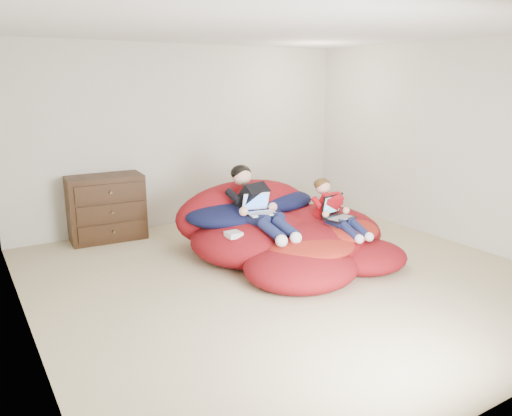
{
  "coord_description": "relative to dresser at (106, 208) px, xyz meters",
  "views": [
    {
      "loc": [
        -2.88,
        -4.05,
        2.02
      ],
      "look_at": [
        -0.19,
        0.31,
        0.7
      ],
      "focal_mm": 35.0,
      "sensor_mm": 36.0,
      "label": 1
    }
  ],
  "objects": [
    {
      "name": "younger_boy",
      "position": [
        2.06,
        -2.05,
        0.17
      ],
      "size": [
        0.26,
        0.89,
        0.58
      ],
      "color": "#B61018",
      "rests_on": "beanbag_pile"
    },
    {
      "name": "dresser",
      "position": [
        0.0,
        0.0,
        0.0
      ],
      "size": [
        0.97,
        0.56,
        0.84
      ],
      "color": "#321E0E",
      "rests_on": "ground"
    },
    {
      "name": "beanbag_pile",
      "position": [
        1.64,
        -1.68,
        -0.16
      ],
      "size": [
        2.41,
        2.32,
        0.9
      ],
      "color": "maroon",
      "rests_on": "ground"
    },
    {
      "name": "laptop_black",
      "position": [
        2.06,
        -2.09,
        0.13
      ],
      "size": [
        0.39,
        0.36,
        0.26
      ],
      "color": "black",
      "rests_on": "younger_boy"
    },
    {
      "name": "cream_pillow",
      "position": [
        1.22,
        -0.95,
        0.2
      ],
      "size": [
        0.45,
        0.29,
        0.29
      ],
      "primitive_type": "ellipsoid",
      "color": "silver",
      "rests_on": "beanbag_pile"
    },
    {
      "name": "power_adapter",
      "position": [
        0.84,
        -1.85,
        -0.0
      ],
      "size": [
        0.16,
        0.16,
        0.06
      ],
      "primitive_type": "cube",
      "rotation": [
        0.0,
        0.0,
        0.02
      ],
      "color": "white",
      "rests_on": "beanbag_pile"
    },
    {
      "name": "older_boy",
      "position": [
        1.25,
        -1.62,
        0.26
      ],
      "size": [
        0.41,
        1.17,
        0.71
      ],
      "color": "black",
      "rests_on": "beanbag_pile"
    },
    {
      "name": "room_shell",
      "position": [
        1.26,
        -2.25,
        -0.2
      ],
      "size": [
        5.1,
        5.1,
        2.77
      ],
      "color": "tan",
      "rests_on": "ground"
    },
    {
      "name": "laptop_white",
      "position": [
        1.25,
        -1.72,
        0.2
      ],
      "size": [
        0.34,
        0.34,
        0.22
      ],
      "color": "white",
      "rests_on": "older_boy"
    }
  ]
}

